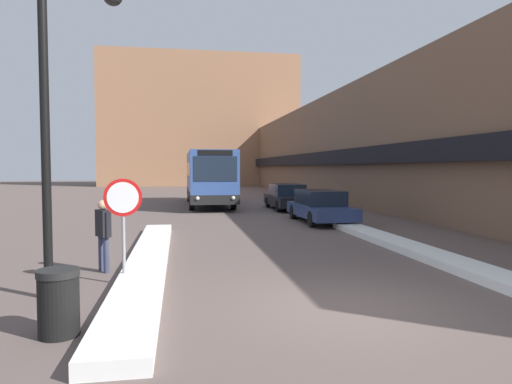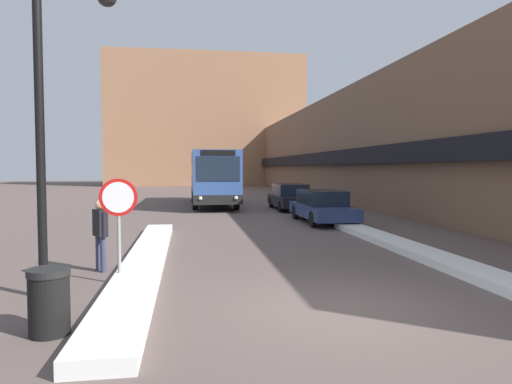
{
  "view_description": "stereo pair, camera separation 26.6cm",
  "coord_description": "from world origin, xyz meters",
  "px_view_note": "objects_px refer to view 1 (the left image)",
  "views": [
    {
      "loc": [
        -2.83,
        -7.19,
        2.38
      ],
      "look_at": [
        -0.29,
        7.96,
        1.55
      ],
      "focal_mm": 32.0,
      "sensor_mm": 36.0,
      "label": 1
    },
    {
      "loc": [
        -2.57,
        -7.23,
        2.38
      ],
      "look_at": [
        -0.29,
        7.96,
        1.55
      ],
      "focal_mm": 32.0,
      "sensor_mm": 36.0,
      "label": 2
    }
  ],
  "objects_px": {
    "stop_sign": "(123,208)",
    "parked_car_front": "(320,206)",
    "city_bus": "(209,177)",
    "parked_car_middle": "(287,197)",
    "pedestrian": "(103,229)",
    "trash_bin": "(59,302)",
    "street_lamp": "(62,98)"
  },
  "relations": [
    {
      "from": "parked_car_middle",
      "to": "street_lamp",
      "type": "distance_m",
      "value": 18.62
    },
    {
      "from": "parked_car_middle",
      "to": "pedestrian",
      "type": "xyz_separation_m",
      "value": [
        -7.75,
        -14.48,
        0.26
      ]
    },
    {
      "from": "parked_car_middle",
      "to": "stop_sign",
      "type": "bearing_deg",
      "value": -114.45
    },
    {
      "from": "pedestrian",
      "to": "stop_sign",
      "type": "bearing_deg",
      "value": -6.33
    },
    {
      "from": "parked_car_middle",
      "to": "trash_bin",
      "type": "distance_m",
      "value": 20.05
    },
    {
      "from": "city_bus",
      "to": "street_lamp",
      "type": "distance_m",
      "value": 20.63
    },
    {
      "from": "stop_sign",
      "to": "pedestrian",
      "type": "bearing_deg",
      "value": 115.14
    },
    {
      "from": "city_bus",
      "to": "trash_bin",
      "type": "distance_m",
      "value": 22.48
    },
    {
      "from": "city_bus",
      "to": "stop_sign",
      "type": "distance_m",
      "value": 19.63
    },
    {
      "from": "parked_car_front",
      "to": "trash_bin",
      "type": "distance_m",
      "value": 14.55
    },
    {
      "from": "parked_car_front",
      "to": "trash_bin",
      "type": "relative_size",
      "value": 5.14
    },
    {
      "from": "stop_sign",
      "to": "trash_bin",
      "type": "relative_size",
      "value": 2.27
    },
    {
      "from": "parked_car_front",
      "to": "stop_sign",
      "type": "relative_size",
      "value": 2.26
    },
    {
      "from": "parked_car_middle",
      "to": "stop_sign",
      "type": "relative_size",
      "value": 2.16
    },
    {
      "from": "parked_car_front",
      "to": "pedestrian",
      "type": "xyz_separation_m",
      "value": [
        -7.75,
        -8.3,
        0.28
      ]
    },
    {
      "from": "parked_car_middle",
      "to": "stop_sign",
      "type": "distance_m",
      "value": 17.32
    },
    {
      "from": "parked_car_front",
      "to": "stop_sign",
      "type": "distance_m",
      "value": 11.98
    },
    {
      "from": "parked_car_front",
      "to": "pedestrian",
      "type": "bearing_deg",
      "value": -133.04
    },
    {
      "from": "stop_sign",
      "to": "trash_bin",
      "type": "xyz_separation_m",
      "value": [
        -0.57,
        -2.75,
        -1.08
      ]
    },
    {
      "from": "city_bus",
      "to": "parked_car_front",
      "type": "bearing_deg",
      "value": -66.87
    },
    {
      "from": "city_bus",
      "to": "parked_car_middle",
      "type": "xyz_separation_m",
      "value": [
        4.2,
        -3.66,
        -1.07
      ]
    },
    {
      "from": "stop_sign",
      "to": "trash_bin",
      "type": "bearing_deg",
      "value": -101.7
    },
    {
      "from": "parked_car_front",
      "to": "city_bus",
      "type": "bearing_deg",
      "value": 113.13
    },
    {
      "from": "city_bus",
      "to": "parked_car_front",
      "type": "xyz_separation_m",
      "value": [
        4.2,
        -9.83,
        -1.09
      ]
    },
    {
      "from": "stop_sign",
      "to": "parked_car_front",
      "type": "bearing_deg",
      "value": 53.2
    },
    {
      "from": "parked_car_middle",
      "to": "pedestrian",
      "type": "relative_size",
      "value": 2.84
    },
    {
      "from": "parked_car_front",
      "to": "parked_car_middle",
      "type": "height_order",
      "value": "parked_car_middle"
    },
    {
      "from": "parked_car_front",
      "to": "pedestrian",
      "type": "distance_m",
      "value": 11.36
    },
    {
      "from": "stop_sign",
      "to": "pedestrian",
      "type": "height_order",
      "value": "stop_sign"
    },
    {
      "from": "pedestrian",
      "to": "trash_bin",
      "type": "xyz_separation_m",
      "value": [
        0.02,
        -4.02,
        -0.51
      ]
    },
    {
      "from": "stop_sign",
      "to": "pedestrian",
      "type": "distance_m",
      "value": 1.51
    },
    {
      "from": "city_bus",
      "to": "parked_car_middle",
      "type": "relative_size",
      "value": 2.29
    }
  ]
}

